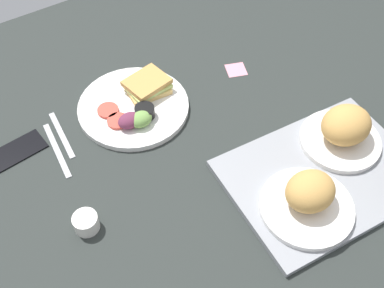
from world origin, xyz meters
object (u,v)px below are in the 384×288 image
Objects in this scene: serving_tray at (323,176)px; bread_plate_near at (344,130)px; plate_with_salad at (136,105)px; cell_phone at (16,151)px; fork at (62,134)px; espresso_cup at (86,223)px; bread_plate_far at (309,198)px; knife at (57,150)px; sticky_note at (236,70)px.

serving_tray is 12.74cm from bread_plate_near.
plate_with_salad reaches higher than serving_tray.
cell_phone is at bearing -39.00° from serving_tray.
bread_plate_near is 71.03cm from fork.
espresso_cup is at bearing -11.78° from bread_plate_near.
serving_tray is 2.13× the size of bread_plate_far.
knife is at bearing 3.85° from plate_with_salad.
espresso_cup reaches higher than serving_tray.
plate_with_salad is 1.57× the size of knife.
espresso_cup is at bearing -27.84° from bread_plate_far.
espresso_cup reaches higher than sticky_note.
plate_with_salad is at bearing -59.10° from serving_tray.
plate_with_salad is (16.86, -48.55, -3.37)cm from bread_plate_far.
bread_plate_far is 63.45cm from fork.
fork is at bearing -101.78° from espresso_cup.
cell_phone is at bearing -6.13° from plate_with_salad.
serving_tray is at bearing 49.75° from fork.
bread_plate_far is 62.20cm from knife.
serving_tray is 42.32cm from sticky_note.
knife is 3.39× the size of sticky_note.
bread_plate_far is 3.78× the size of espresso_cup.
knife is (60.55, -37.27, -5.51)cm from bread_plate_near.
knife is (-2.85, -24.05, -1.75)cm from espresso_cup.
cell_phone is (5.85, -29.12, -1.60)cm from espresso_cup.
espresso_cup is 0.33× the size of fork.
espresso_cup reaches higher than fork.
bread_plate_far is at bearing 45.82° from knife.
bread_plate_near is 3.57× the size of espresso_cup.
knife is (3.00, 4.00, 0.00)cm from fork.
cell_phone is (69.26, -42.34, -5.36)cm from bread_plate_near.
plate_with_salad is at bearing 167.92° from cell_phone.
plate_with_salad reaches higher than sticky_note.
bread_plate_near is 71.32cm from knife.
plate_with_salad is at bearing -46.48° from bread_plate_near.
sticky_note is at bearing -158.02° from espresso_cup.
sticky_note is (5.11, -36.74, -5.70)cm from bread_plate_near.
bread_plate_far is 51.50cm from plate_with_salad.
bread_plate_near is 81.35cm from cell_phone.
fork is 11.76cm from cell_phone.
serving_tray is 2.65× the size of fork.
sticky_note is (-52.44, 4.53, -0.19)cm from fork.
cell_phone is at bearing -46.59° from bread_plate_far.
plate_with_salad is 20.84cm from fork.
bread_plate_near is 53.75cm from plate_with_salad.
cell_phone reaches higher than fork.
cell_phone is 2.57× the size of sticky_note.
sticky_note is (-14.93, -46.43, -4.97)cm from bread_plate_far.
bread_plate_near is at bearing -153.54° from serving_tray.
sticky_note is at bearing -107.82° from bread_plate_far.
serving_tray is 75.60cm from cell_phone.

